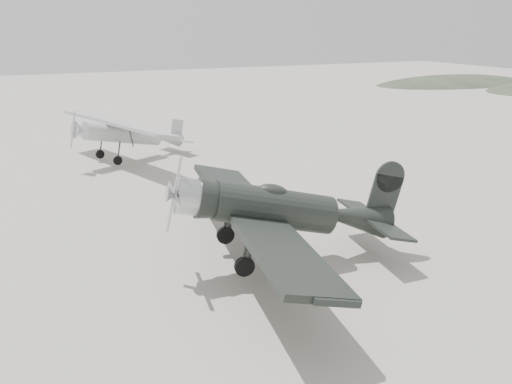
{
  "coord_description": "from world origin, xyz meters",
  "views": [
    {
      "loc": [
        -7.47,
        -16.21,
        8.08
      ],
      "look_at": [
        0.59,
        1.73,
        1.5
      ],
      "focal_mm": 35.0,
      "sensor_mm": 36.0,
      "label": 1
    }
  ],
  "objects": [
    {
      "name": "highwing_monoplane",
      "position": [
        -2.28,
        14.72,
        1.92
      ],
      "size": [
        7.73,
        10.67,
        3.06
      ],
      "rotation": [
        0.0,
        0.23,
        0.36
      ],
      "color": "#9B9EA0",
      "rests_on": "ground"
    },
    {
      "name": "hill_northeast",
      "position": [
        50.0,
        40.0,
        0.0
      ],
      "size": [
        32.0,
        16.0,
        5.2
      ],
      "primitive_type": "ellipsoid",
      "color": "#303929",
      "rests_on": "ground"
    },
    {
      "name": "lowwing_monoplane",
      "position": [
        0.05,
        -1.88,
        2.01
      ],
      "size": [
        8.48,
        11.84,
        3.8
      ],
      "rotation": [
        0.0,
        0.24,
        -0.13
      ],
      "color": "black",
      "rests_on": "ground"
    },
    {
      "name": "ground",
      "position": [
        0.0,
        0.0,
        0.0
      ],
      "size": [
        160.0,
        160.0,
        0.0
      ],
      "primitive_type": "plane",
      "color": "#A39E91",
      "rests_on": "ground"
    }
  ]
}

